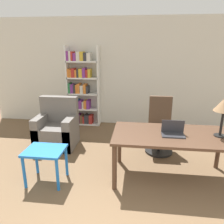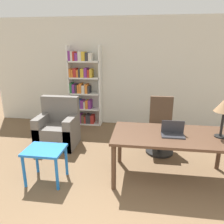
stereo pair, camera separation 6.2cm
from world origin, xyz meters
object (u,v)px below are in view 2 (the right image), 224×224
at_px(laptop, 173,132).
at_px(bookshelf, 83,89).
at_px(side_table_blue, 45,155).
at_px(armchair, 58,130).
at_px(desk, 172,140).
at_px(office_chair, 160,128).

relative_size(laptop, bookshelf, 0.16).
bearing_deg(side_table_blue, armchair, 103.26).
distance_m(desk, side_table_blue, 1.93).
distance_m(laptop, bookshelf, 3.06).
height_order(office_chair, armchair, office_chair).
height_order(armchair, bookshelf, bookshelf).
height_order(office_chair, side_table_blue, office_chair).
relative_size(office_chair, bookshelf, 0.54).
distance_m(desk, bookshelf, 3.04).
height_order(laptop, side_table_blue, laptop).
height_order(side_table_blue, armchair, armchair).
height_order(office_chair, bookshelf, bookshelf).
distance_m(desk, armchair, 2.40).
xyz_separation_m(office_chair, armchair, (-2.09, -0.02, -0.15)).
xyz_separation_m(desk, armchair, (-2.19, 0.93, -0.33)).
bearing_deg(armchair, office_chair, 0.45).
bearing_deg(bookshelf, side_table_blue, -87.62).
bearing_deg(armchair, bookshelf, 82.09).
bearing_deg(side_table_blue, desk, 9.93).
distance_m(armchair, bookshelf, 1.49).
bearing_deg(office_chair, desk, -84.01).
xyz_separation_m(office_chair, side_table_blue, (-1.79, -1.27, -0.04)).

